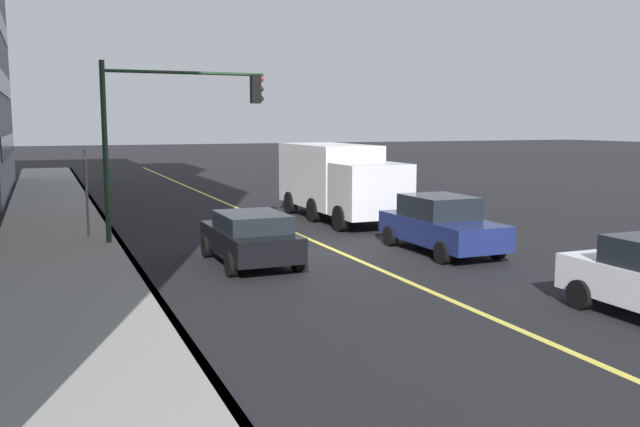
# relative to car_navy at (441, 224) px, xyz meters

# --- Properties ---
(ground) EXTENTS (200.00, 200.00, 0.00)m
(ground) POSITION_rel_car_navy_xyz_m (1.23, 2.72, -0.81)
(ground) COLOR black
(sidewalk_slab) EXTENTS (80.00, 3.58, 0.15)m
(sidewalk_slab) POSITION_rel_car_navy_xyz_m (1.23, 10.17, -0.74)
(sidewalk_slab) COLOR gray
(sidewalk_slab) RESTS_ON ground
(curb_edge) EXTENTS (80.00, 0.16, 0.15)m
(curb_edge) POSITION_rel_car_navy_xyz_m (1.23, 8.46, -0.74)
(curb_edge) COLOR slate
(curb_edge) RESTS_ON ground
(lane_stripe_center) EXTENTS (80.00, 0.16, 0.01)m
(lane_stripe_center) POSITION_rel_car_navy_xyz_m (1.23, 2.72, -0.81)
(lane_stripe_center) COLOR #D8CC4C
(lane_stripe_center) RESTS_ON ground
(car_navy) EXTENTS (4.39, 1.95, 1.63)m
(car_navy) POSITION_rel_car_navy_xyz_m (0.00, 0.00, 0.00)
(car_navy) COLOR navy
(car_navy) RESTS_ON ground
(car_black) EXTENTS (3.96, 1.93, 1.38)m
(car_black) POSITION_rel_car_navy_xyz_m (0.43, 5.56, -0.08)
(car_black) COLOR black
(car_black) RESTS_ON ground
(truck_white) EXTENTS (7.35, 2.58, 2.86)m
(truck_white) POSITION_rel_car_navy_xyz_m (7.33, 0.00, 0.74)
(truck_white) COLOR silver
(truck_white) RESTS_ON ground
(traffic_light_mast) EXTENTS (0.28, 5.00, 5.52)m
(traffic_light_mast) POSITION_rel_car_navy_xyz_m (4.47, 6.82, 3.03)
(traffic_light_mast) COLOR #1E3823
(traffic_light_mast) RESTS_ON ground
(street_sign_post) EXTENTS (0.60, 0.08, 2.88)m
(street_sign_post) POSITION_rel_car_navy_xyz_m (5.75, 9.28, 0.88)
(street_sign_post) COLOR slate
(street_sign_post) RESTS_ON ground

